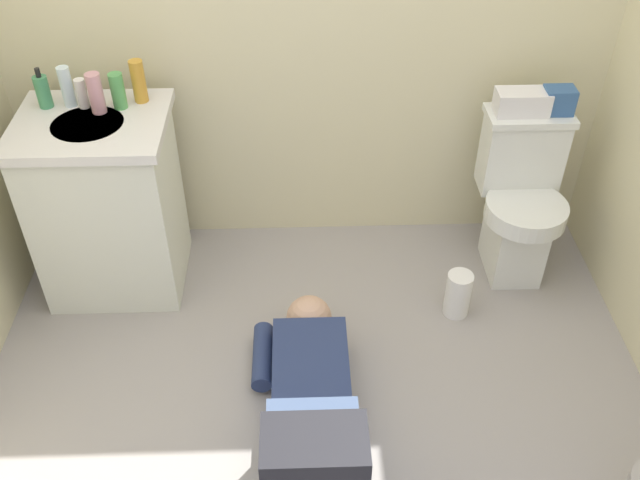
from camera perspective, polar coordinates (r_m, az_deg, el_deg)
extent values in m
cube|color=gray|center=(2.87, -0.35, -11.22)|extent=(3.10, 2.91, 0.04)
cube|color=silver|center=(3.30, 15.51, 0.29)|extent=(0.22, 0.30, 0.38)
cylinder|color=silver|center=(3.14, 16.36, 2.27)|extent=(0.35, 0.35, 0.08)
cube|color=silver|center=(3.19, 16.06, 6.77)|extent=(0.34, 0.17, 0.34)
cube|color=silver|center=(3.10, 16.67, 9.63)|extent=(0.36, 0.19, 0.03)
cube|color=silver|center=(3.14, -16.72, 2.43)|extent=(0.56, 0.48, 0.78)
cube|color=silver|center=(2.92, -18.22, 8.83)|extent=(0.60, 0.52, 0.04)
cylinder|color=silver|center=(2.91, -18.28, 8.55)|extent=(0.28, 0.28, 0.05)
cylinder|color=silver|center=(3.01, -17.92, 11.35)|extent=(0.02, 0.02, 0.10)
cube|color=navy|center=(2.72, -0.73, -11.50)|extent=(0.29, 0.52, 0.17)
sphere|color=tan|center=(2.93, -0.89, -6.35)|extent=(0.19, 0.19, 0.19)
cube|color=#415374|center=(2.43, -0.54, -16.71)|extent=(0.31, 0.28, 0.20)
cube|color=#415374|center=(2.26, -0.46, -17.98)|extent=(0.31, 0.12, 0.32)
cube|color=black|center=(2.09, -0.44, -16.45)|extent=(0.31, 0.19, 0.09)
cylinder|color=navy|center=(2.85, -4.68, -9.37)|extent=(0.08, 0.30, 0.08)
cube|color=silver|center=(3.06, 16.08, 10.70)|extent=(0.22, 0.11, 0.10)
cube|color=#33598C|center=(3.10, 18.79, 10.68)|extent=(0.12, 0.09, 0.11)
cylinder|color=#418C59|center=(3.04, -21.56, 11.12)|extent=(0.06, 0.06, 0.13)
cylinder|color=black|center=(3.01, -21.94, 12.49)|extent=(0.02, 0.02, 0.04)
cylinder|color=silver|center=(3.01, -19.87, 11.63)|extent=(0.05, 0.05, 0.16)
cylinder|color=silver|center=(2.99, -18.77, 11.20)|extent=(0.04, 0.04, 0.12)
cylinder|color=#D1929A|center=(2.93, -17.74, 11.28)|extent=(0.06, 0.06, 0.16)
cylinder|color=#4E9C50|center=(2.94, -16.08, 11.55)|extent=(0.06, 0.06, 0.15)
cylinder|color=gold|center=(2.96, -14.51, 12.37)|extent=(0.06, 0.06, 0.17)
cylinder|color=white|center=(3.07, 11.13, -4.33)|extent=(0.11, 0.11, 0.22)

